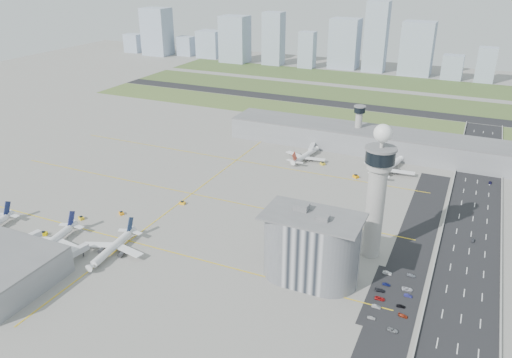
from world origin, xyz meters
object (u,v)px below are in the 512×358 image
at_px(tug_2, 121,213).
at_px(car_lot_5, 387,273).
at_px(control_tower, 377,187).
at_px(tug_4, 323,163).
at_px(airplane_near_b, 49,239).
at_px(car_lot_0, 371,318).
at_px(car_lot_2, 380,298).
at_px(car_lot_6, 393,330).
at_px(car_lot_10, 407,289).
at_px(tug_1, 81,218).
at_px(car_lot_11, 411,275).
at_px(jet_bridge_near_1, 15,247).
at_px(jet_bridge_near_2, 62,262).
at_px(car_lot_8, 401,306).
at_px(car_hw_4, 470,149).
at_px(jet_bridge_far_0, 313,146).
at_px(car_hw_1, 473,241).
at_px(car_lot_9, 408,296).
at_px(airplane_near_c, 111,244).
at_px(secondary_tower, 359,123).
at_px(tug_5, 356,176).
at_px(airplane_far_a, 306,152).
at_px(car_lot_4, 386,284).
at_px(tug_3, 182,203).
at_px(car_lot_3, 380,290).
at_px(tug_0, 43,233).
at_px(admin_building, 311,247).
at_px(airplane_far_b, 390,164).
at_px(car_hw_2, 490,183).
at_px(car_lot_1, 376,306).
at_px(car_lot_7, 403,316).

distance_m(tug_2, car_lot_5, 144.28).
bearing_deg(control_tower, tug_4, 118.98).
distance_m(airplane_near_b, car_lot_0, 153.57).
xyz_separation_m(car_lot_2, car_lot_6, (8.39, -17.18, -0.02)).
bearing_deg(car_lot_10, tug_1, 84.02).
distance_m(car_lot_10, car_lot_11, 11.16).
bearing_deg(jet_bridge_near_1, jet_bridge_near_2, -80.00).
bearing_deg(car_lot_8, tug_2, 76.84).
bearing_deg(car_lot_5, car_hw_4, -6.67).
bearing_deg(jet_bridge_far_0, car_hw_1, 41.29).
distance_m(tug_4, car_lot_2, 147.56).
height_order(car_lot_2, car_lot_9, car_lot_2).
xyz_separation_m(airplane_near_c, tug_1, (-37.84, 20.56, -4.42)).
bearing_deg(secondary_tower, tug_5, -76.47).
bearing_deg(car_lot_11, tug_4, 35.61).
relative_size(airplane_far_a, car_lot_4, 10.68).
bearing_deg(tug_1, control_tower, -54.39).
bearing_deg(airplane_far_a, tug_3, 166.46).
xyz_separation_m(control_tower, car_lot_3, (10.46, -27.47, -34.43)).
xyz_separation_m(tug_3, car_lot_6, (129.72, -58.14, -0.38)).
distance_m(car_lot_4, car_lot_9, 10.69).
relative_size(airplane_far_a, car_lot_8, 10.43).
bearing_deg(tug_2, car_lot_2, -62.43).
relative_size(airplane_near_b, tug_3, 12.36).
xyz_separation_m(jet_bridge_near_2, tug_4, (70.31, 167.74, -1.85)).
relative_size(secondary_tower, car_lot_10, 7.07).
height_order(airplane_far_a, car_hw_4, airplane_far_a).
height_order(control_tower, tug_0, control_tower).
relative_size(tug_2, car_lot_9, 0.90).
xyz_separation_m(admin_building, car_lot_4, (32.07, 7.93, -14.73)).
relative_size(tug_5, car_lot_5, 0.92).
xyz_separation_m(airplane_far_b, car_lot_3, (21.36, -132.88, -5.15)).
xyz_separation_m(car_lot_2, car_hw_2, (38.78, 145.71, -0.04)).
height_order(tug_4, car_lot_3, tug_4).
distance_m(airplane_far_b, car_lot_6, 158.82).
xyz_separation_m(admin_building, car_lot_5, (30.73, 16.56, -14.65)).
height_order(tug_1, car_hw_2, tug_1).
relative_size(car_lot_8, car_hw_1, 1.02).
height_order(airplane_near_c, jet_bridge_near_1, airplane_near_c).
bearing_deg(car_lot_1, car_lot_7, -94.57).
xyz_separation_m(control_tower, tug_1, (-149.60, -30.34, -34.09)).
height_order(airplane_far_b, tug_1, airplane_far_b).
distance_m(jet_bridge_near_2, car_lot_6, 146.16).
xyz_separation_m(jet_bridge_near_1, car_hw_2, (205.32, 181.59, -2.30)).
height_order(jet_bridge_far_0, tug_0, jet_bridge_far_0).
bearing_deg(car_hw_4, car_lot_7, -96.97).
bearing_deg(car_lot_6, airplane_far_b, 17.04).
bearing_deg(secondary_tower, airplane_near_b, -116.36).
distance_m(tug_1, tug_5, 168.16).
height_order(airplane_near_c, car_lot_11, airplane_near_c).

